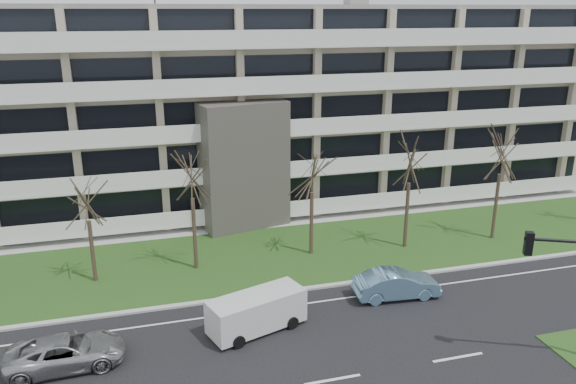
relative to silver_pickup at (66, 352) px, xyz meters
name	(u,v)px	position (x,y,z in m)	size (l,w,h in m)	color
ground	(333,380)	(10.90, -4.04, -0.70)	(160.00, 160.00, 0.00)	black
grass_verge	(263,256)	(10.90, 8.96, -0.67)	(90.00, 10.00, 0.06)	#1F4A18
curb	(283,292)	(10.90, 3.96, -0.64)	(90.00, 0.35, 0.12)	#B2B2AD
sidewalk	(246,225)	(10.90, 14.46, -0.66)	(90.00, 2.00, 0.08)	#B2B2AD
lane_edge_line	(291,306)	(10.90, 2.46, -0.69)	(90.00, 0.12, 0.01)	white
apartment_building	(226,106)	(10.89, 21.28, 6.92)	(60.50, 15.10, 18.75)	#C1AD96
silver_pickup	(66,352)	(0.00, 0.00, 0.00)	(2.32, 5.02, 1.40)	#A7A9AE
blue_sedan	(396,284)	(16.69, 1.86, 0.07)	(1.63, 4.67, 1.54)	#74A5CA
white_van	(258,309)	(8.73, 0.69, 0.41)	(5.10, 3.17, 1.86)	silver
tree_2	(86,196)	(0.81, 8.20, 4.47)	(3.33, 3.33, 6.65)	#382B21
tree_3	(191,169)	(6.61, 8.33, 5.54)	(4.01, 4.01, 8.02)	#382B21
tree_4	(312,168)	(13.97, 8.51, 5.06)	(3.70, 3.70, 7.40)	#382B21
tree_5	(411,157)	(20.25, 7.90, 5.47)	(3.96, 3.96, 7.93)	#382B21
tree_6	(503,148)	(26.71, 7.63, 5.68)	(4.10, 4.10, 8.20)	#382B21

